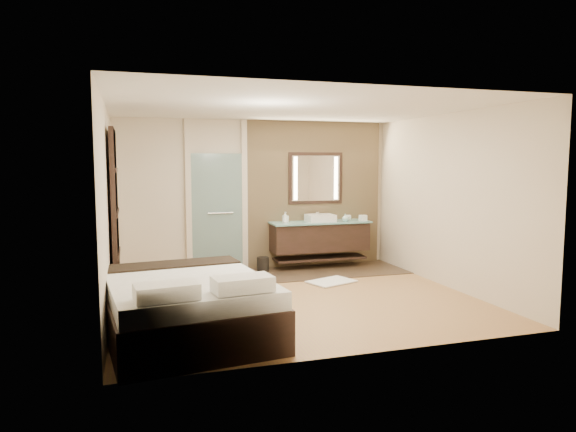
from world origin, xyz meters
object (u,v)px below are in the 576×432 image
object	(u,v)px
mirror_unit	(316,178)
bed	(187,306)
waste_bin	(263,265)
vanity	(320,237)

from	to	relation	value
mirror_unit	bed	xyz separation A→B (m)	(-2.75, -3.31, -1.31)
bed	waste_bin	world-z (taller)	bed
bed	mirror_unit	bearing A→B (deg)	43.69
vanity	waste_bin	xyz separation A→B (m)	(-1.10, -0.07, -0.45)
vanity	bed	distance (m)	4.13
vanity	waste_bin	distance (m)	1.19
vanity	waste_bin	bearing A→B (deg)	-176.47
bed	waste_bin	bearing A→B (deg)	54.67
bed	waste_bin	size ratio (longest dim) A/B	8.60
mirror_unit	bed	bearing A→B (deg)	-129.67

